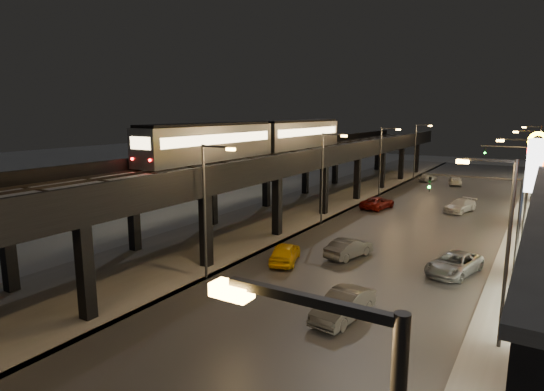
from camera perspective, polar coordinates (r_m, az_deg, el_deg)
The scene contains 27 objects.
ground at distance 23.25m, azimuth -28.79°, elevation -19.30°, with size 220.00×220.00×0.00m, color silver.
road_surface at distance 47.03m, azimuth 17.39°, elevation -3.55°, with size 17.00×120.00×0.06m, color #46474D.
sidewalk_right at distance 45.81m, azimuth 29.63°, elevation -4.79°, with size 4.00×120.00×0.14m, color #9FA1A8.
under_viaduct_pavement at distance 51.78m, azimuth 2.76°, elevation -1.81°, with size 11.00×120.00×0.06m, color #9FA1A8.
elevated_viaduct at distance 48.15m, azimuth 1.02°, elevation 4.01°, with size 9.00×100.00×6.30m.
viaduct_trackbed at distance 48.18m, azimuth 1.09°, elevation 4.93°, with size 8.40×100.00×0.32m.
viaduct_parapet_streetside at distance 46.14m, azimuth 5.81°, elevation 5.21°, with size 0.30×100.00×1.10m, color black.
viaduct_parapet_far at distance 50.48m, azimuth -3.18°, elevation 5.70°, with size 0.30×100.00×1.10m, color black.
streetlight_left_1 at distance 29.72m, azimuth -8.08°, elevation -0.91°, with size 2.57×0.28×9.00m.
streetlight_right_1 at distance 23.25m, azimuth 26.90°, elevation -5.17°, with size 2.56×0.28×9.00m.
streetlight_left_2 at distance 44.90m, azimuth 6.63°, elevation 2.98°, with size 2.57×0.28×9.00m.
streetlight_right_2 at distance 40.91m, azimuth 29.00°, elevation 0.99°, with size 2.56×0.28×9.00m.
streetlight_left_3 at distance 61.62m, azimuth 13.69°, elevation 4.78°, with size 2.57×0.28×9.00m.
streetlight_right_3 at distance 58.77m, azimuth 29.83°, elevation 3.42°, with size 2.56×0.28×9.00m.
streetlight_left_4 at distance 78.90m, azimuth 17.71°, elevation 5.77°, with size 2.57×0.28×9.00m.
streetlight_right_4 at distance 76.70m, azimuth 30.28°, elevation 4.72°, with size 2.56×0.28×9.00m.
traffic_light_rig_a at distance 32.22m, azimuth 26.55°, elevation -2.37°, with size 6.10×0.34×7.00m.
traffic_light_rig_b at distance 61.86m, azimuth 29.04°, elevation 3.09°, with size 6.10×0.34×7.00m.
subway_train at distance 49.51m, azimuth -1.30°, elevation 7.32°, with size 2.86×34.54×3.41m.
car_taxi at distance 33.76m, azimuth 1.64°, elevation -7.27°, with size 1.80×4.46×1.52m, color #EDB007.
car_near_white at distance 35.45m, azimuth 9.62°, elevation -6.59°, with size 1.55×4.43×1.46m, color #4B4D53.
car_mid_silver at distance 53.51m, azimuth 13.10°, elevation -0.95°, with size 2.30×4.98×1.38m, color maroon.
car_mid_dark at distance 74.52m, azimuth 22.00°, elevation 1.71°, with size 1.84×4.51×1.31m, color silver.
car_far_white at distance 76.68m, azimuth 18.97°, elevation 2.12°, with size 1.53×3.79×1.29m, color silver.
car_onc_silver at distance 25.36m, azimuth 8.94°, elevation -13.58°, with size 1.63×4.67×1.54m, color #525254.
car_onc_dark at distance 33.90m, azimuth 21.86°, elevation -8.04°, with size 2.39×5.19×1.44m, color gray.
car_onc_white at distance 54.65m, azimuth 22.54°, elevation -1.25°, with size 1.94×4.77×1.38m, color silver.
Camera 1 is at (18.13, -9.47, 11.06)m, focal length 30.00 mm.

